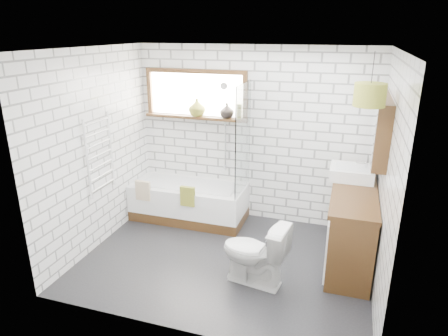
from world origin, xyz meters
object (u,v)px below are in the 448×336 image
(bathtub, at_px, (189,201))
(vanity, at_px, (352,225))
(pendant, at_px, (370,95))
(basin, at_px, (352,173))
(toilet, at_px, (254,253))

(bathtub, distance_m, vanity, 2.35)
(bathtub, relative_size, pendant, 5.51)
(basin, height_order, toilet, basin)
(basin, bearing_deg, bathtub, 178.29)
(vanity, distance_m, basin, 0.66)
(pendant, bearing_deg, toilet, -162.88)
(bathtub, xyz_separation_m, vanity, (2.30, -0.44, 0.19))
(toilet, bearing_deg, pendant, 116.18)
(toilet, bearing_deg, basin, 151.08)
(basin, distance_m, toilet, 1.65)
(bathtub, height_order, toilet, toilet)
(bathtub, bearing_deg, basin, -1.71)
(toilet, distance_m, pendant, 2.03)
(bathtub, bearing_deg, toilet, -44.49)
(bathtub, relative_size, vanity, 1.04)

